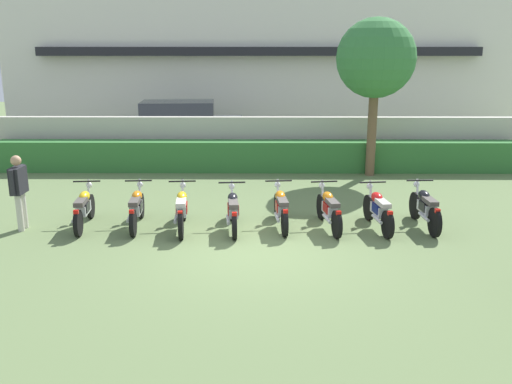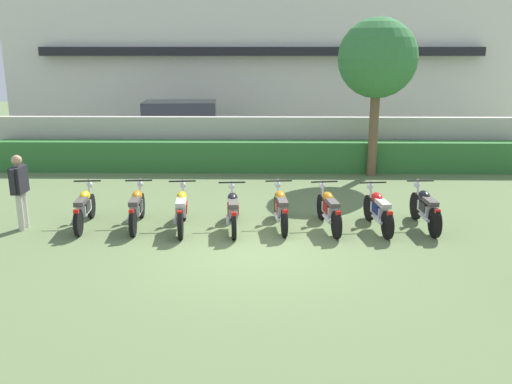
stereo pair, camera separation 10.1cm
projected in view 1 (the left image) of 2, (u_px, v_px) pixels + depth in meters
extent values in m
plane|color=#607547|center=(255.00, 249.00, 10.74)|extent=(60.00, 60.00, 0.00)
cube|color=silver|center=(259.00, 58.00, 25.77)|extent=(21.82, 6.00, 6.71)
cube|color=black|center=(258.00, 51.00, 22.54)|extent=(18.33, 0.50, 0.36)
cube|color=#BCB7A8|center=(257.00, 142.00, 18.01)|extent=(20.73, 0.30, 1.65)
cube|color=#337033|center=(257.00, 156.00, 17.42)|extent=(16.58, 0.70, 0.97)
cube|color=silver|center=(184.00, 132.00, 20.81)|extent=(4.62, 2.16, 1.00)
cube|color=#2D333D|center=(178.00, 110.00, 20.58)|extent=(2.81, 1.88, 0.65)
cylinder|color=black|center=(225.00, 138.00, 21.89)|extent=(0.69, 0.27, 0.68)
cylinder|color=black|center=(225.00, 146.00, 20.11)|extent=(0.69, 0.27, 0.68)
cylinder|color=black|center=(146.00, 138.00, 21.71)|extent=(0.69, 0.27, 0.68)
cylinder|color=black|center=(139.00, 147.00, 19.92)|extent=(0.69, 0.27, 0.68)
cylinder|color=brown|center=(372.00, 132.00, 16.64)|extent=(0.28, 0.28, 2.72)
sphere|color=#387A3D|center=(376.00, 58.00, 16.08)|extent=(2.35, 2.35, 2.35)
cylinder|color=black|center=(91.00, 206.00, 12.64)|extent=(0.14, 0.57, 0.56)
cylinder|color=black|center=(78.00, 223.00, 11.41)|extent=(0.14, 0.57, 0.56)
cube|color=silver|center=(84.00, 209.00, 11.94)|extent=(0.26, 0.62, 0.22)
ellipsoid|color=yellow|center=(84.00, 196.00, 12.05)|extent=(0.26, 0.46, 0.22)
cube|color=#4C4742|center=(81.00, 202.00, 11.67)|extent=(0.25, 0.54, 0.10)
cube|color=red|center=(76.00, 212.00, 11.25)|extent=(0.11, 0.09, 0.08)
cylinder|color=silver|center=(89.00, 194.00, 12.47)|extent=(0.07, 0.23, 0.65)
cylinder|color=black|center=(87.00, 181.00, 12.30)|extent=(0.60, 0.09, 0.04)
sphere|color=silver|center=(89.00, 185.00, 12.53)|extent=(0.14, 0.14, 0.14)
cylinder|color=silver|center=(76.00, 218.00, 11.72)|extent=(0.12, 0.55, 0.07)
cube|color=black|center=(83.00, 207.00, 11.88)|extent=(0.27, 0.38, 0.20)
cylinder|color=black|center=(141.00, 206.00, 12.67)|extent=(0.14, 0.58, 0.58)
cylinder|color=black|center=(133.00, 223.00, 11.40)|extent=(0.14, 0.58, 0.58)
cube|color=silver|center=(136.00, 208.00, 11.95)|extent=(0.25, 0.61, 0.22)
ellipsoid|color=orange|center=(137.00, 196.00, 12.05)|extent=(0.26, 0.46, 0.22)
cube|color=#4C4742|center=(135.00, 202.00, 11.67)|extent=(0.24, 0.54, 0.10)
cube|color=red|center=(132.00, 212.00, 11.23)|extent=(0.11, 0.09, 0.08)
cylinder|color=silver|center=(140.00, 193.00, 12.50)|extent=(0.07, 0.23, 0.65)
cylinder|color=black|center=(138.00, 181.00, 12.33)|extent=(0.60, 0.09, 0.04)
sphere|color=silver|center=(140.00, 185.00, 12.56)|extent=(0.14, 0.14, 0.14)
cylinder|color=silver|center=(130.00, 217.00, 11.73)|extent=(0.12, 0.55, 0.07)
cube|color=black|center=(136.00, 207.00, 11.89)|extent=(0.27, 0.38, 0.20)
cylinder|color=black|center=(184.00, 207.00, 12.52)|extent=(0.15, 0.63, 0.63)
cylinder|color=black|center=(181.00, 224.00, 11.24)|extent=(0.15, 0.63, 0.63)
cube|color=silver|center=(182.00, 209.00, 11.79)|extent=(0.26, 0.62, 0.22)
ellipsoid|color=yellow|center=(182.00, 197.00, 11.90)|extent=(0.26, 0.46, 0.22)
cube|color=beige|center=(181.00, 203.00, 11.52)|extent=(0.25, 0.54, 0.10)
cube|color=red|center=(180.00, 213.00, 11.08)|extent=(0.11, 0.09, 0.08)
cylinder|color=silver|center=(183.00, 194.00, 12.35)|extent=(0.07, 0.23, 0.65)
cylinder|color=black|center=(182.00, 181.00, 12.18)|extent=(0.60, 0.09, 0.04)
sphere|color=silver|center=(183.00, 185.00, 12.41)|extent=(0.14, 0.14, 0.14)
cylinder|color=silver|center=(176.00, 218.00, 11.58)|extent=(0.12, 0.55, 0.07)
cube|color=#A51414|center=(182.00, 208.00, 11.73)|extent=(0.27, 0.38, 0.20)
cylinder|color=black|center=(232.00, 208.00, 12.52)|extent=(0.14, 0.58, 0.57)
cylinder|color=black|center=(234.00, 226.00, 11.25)|extent=(0.14, 0.58, 0.57)
cube|color=silver|center=(233.00, 210.00, 11.80)|extent=(0.25, 0.62, 0.22)
ellipsoid|color=black|center=(233.00, 198.00, 11.90)|extent=(0.26, 0.46, 0.22)
cube|color=#4C4742|center=(233.00, 204.00, 11.52)|extent=(0.25, 0.54, 0.10)
cube|color=red|center=(234.00, 214.00, 11.08)|extent=(0.11, 0.09, 0.08)
cylinder|color=silver|center=(232.00, 195.00, 12.35)|extent=(0.07, 0.23, 0.65)
cylinder|color=black|center=(232.00, 182.00, 12.18)|extent=(0.60, 0.09, 0.04)
sphere|color=silver|center=(232.00, 186.00, 12.41)|extent=(0.14, 0.14, 0.14)
cylinder|color=silver|center=(228.00, 220.00, 11.58)|extent=(0.12, 0.55, 0.07)
cube|color=#A51414|center=(233.00, 209.00, 11.73)|extent=(0.27, 0.38, 0.20)
cylinder|color=black|center=(277.00, 206.00, 12.66)|extent=(0.14, 0.58, 0.58)
cylinder|color=black|center=(285.00, 223.00, 11.42)|extent=(0.14, 0.58, 0.58)
cube|color=silver|center=(281.00, 208.00, 11.95)|extent=(0.25, 0.62, 0.22)
ellipsoid|color=orange|center=(280.00, 196.00, 12.06)|extent=(0.26, 0.46, 0.22)
cube|color=#4C4742|center=(283.00, 202.00, 11.68)|extent=(0.25, 0.54, 0.10)
cube|color=red|center=(285.00, 212.00, 11.25)|extent=(0.11, 0.09, 0.08)
cylinder|color=silver|center=(278.00, 193.00, 12.49)|extent=(0.07, 0.23, 0.65)
cylinder|color=black|center=(279.00, 181.00, 12.32)|extent=(0.60, 0.09, 0.04)
sphere|color=silver|center=(277.00, 185.00, 12.55)|extent=(0.14, 0.14, 0.14)
cylinder|color=silver|center=(277.00, 217.00, 11.74)|extent=(0.12, 0.55, 0.07)
cube|color=#A51414|center=(281.00, 207.00, 11.89)|extent=(0.27, 0.38, 0.20)
cylinder|color=black|center=(321.00, 207.00, 12.57)|extent=(0.17, 0.60, 0.59)
cylinder|color=black|center=(337.00, 224.00, 11.31)|extent=(0.17, 0.60, 0.59)
cube|color=silver|center=(329.00, 209.00, 11.85)|extent=(0.28, 0.62, 0.22)
ellipsoid|color=orange|center=(328.00, 197.00, 11.96)|extent=(0.28, 0.47, 0.22)
cube|color=#4C4742|center=(333.00, 203.00, 11.58)|extent=(0.27, 0.54, 0.10)
cube|color=red|center=(339.00, 213.00, 11.14)|extent=(0.11, 0.09, 0.08)
cylinder|color=silver|center=(323.00, 194.00, 12.40)|extent=(0.08, 0.23, 0.65)
cylinder|color=black|center=(324.00, 182.00, 12.23)|extent=(0.60, 0.12, 0.04)
sphere|color=silver|center=(322.00, 185.00, 12.46)|extent=(0.14, 0.14, 0.14)
cylinder|color=silver|center=(327.00, 219.00, 11.63)|extent=(0.14, 0.55, 0.07)
cube|color=#A51414|center=(330.00, 208.00, 11.79)|extent=(0.29, 0.39, 0.20)
cylinder|color=black|center=(369.00, 207.00, 12.50)|extent=(0.16, 0.60, 0.59)
cylinder|color=black|center=(388.00, 225.00, 11.29)|extent=(0.16, 0.60, 0.59)
cube|color=silver|center=(379.00, 210.00, 11.81)|extent=(0.27, 0.62, 0.22)
ellipsoid|color=red|center=(377.00, 197.00, 11.91)|extent=(0.27, 0.46, 0.22)
cube|color=#B2ADA3|center=(383.00, 203.00, 11.53)|extent=(0.26, 0.54, 0.10)
cube|color=red|center=(390.00, 213.00, 11.12)|extent=(0.11, 0.09, 0.08)
cylinder|color=silver|center=(371.00, 195.00, 12.33)|extent=(0.08, 0.23, 0.65)
cylinder|color=black|center=(373.00, 182.00, 12.16)|extent=(0.60, 0.11, 0.04)
sphere|color=silver|center=(370.00, 186.00, 12.39)|extent=(0.14, 0.14, 0.14)
cylinder|color=silver|center=(377.00, 219.00, 11.59)|extent=(0.14, 0.55, 0.07)
cube|color=navy|center=(380.00, 208.00, 11.75)|extent=(0.28, 0.39, 0.20)
cylinder|color=black|center=(415.00, 205.00, 12.59)|extent=(0.12, 0.63, 0.63)
cylinder|color=black|center=(435.00, 222.00, 11.38)|extent=(0.12, 0.63, 0.63)
cube|color=silver|center=(426.00, 208.00, 11.90)|extent=(0.23, 0.61, 0.22)
ellipsoid|color=black|center=(424.00, 195.00, 12.00)|extent=(0.24, 0.45, 0.22)
cube|color=#4C4742|center=(430.00, 201.00, 11.62)|extent=(0.23, 0.53, 0.10)
cube|color=red|center=(438.00, 211.00, 11.21)|extent=(0.10, 0.08, 0.08)
cylinder|color=silver|center=(418.00, 193.00, 12.42)|extent=(0.06, 0.23, 0.65)
cylinder|color=black|center=(420.00, 180.00, 12.25)|extent=(0.60, 0.07, 0.04)
sphere|color=silver|center=(417.00, 184.00, 12.48)|extent=(0.14, 0.14, 0.14)
cylinder|color=silver|center=(424.00, 217.00, 11.68)|extent=(0.10, 0.55, 0.07)
cube|color=black|center=(427.00, 206.00, 11.84)|extent=(0.26, 0.37, 0.20)
cylinder|color=beige|center=(24.00, 210.00, 11.92)|extent=(0.13, 0.13, 0.81)
cylinder|color=beige|center=(20.00, 213.00, 11.71)|extent=(0.13, 0.13, 0.81)
cube|color=#232328|center=(18.00, 180.00, 11.64)|extent=(0.22, 0.47, 0.58)
cylinder|color=#232328|center=(24.00, 177.00, 11.91)|extent=(0.09, 0.09, 0.55)
cylinder|color=#232328|center=(12.00, 183.00, 11.35)|extent=(0.09, 0.09, 0.55)
sphere|color=tan|center=(16.00, 161.00, 11.53)|extent=(0.22, 0.22, 0.22)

